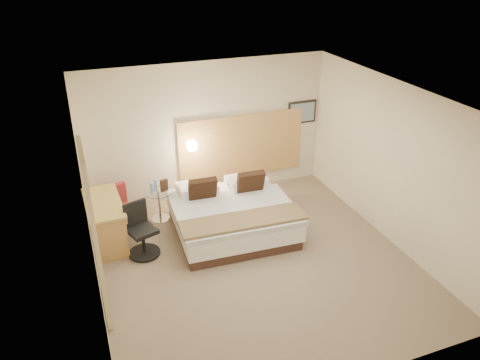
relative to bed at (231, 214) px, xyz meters
name	(u,v)px	position (x,y,z in m)	size (l,w,h in m)	color
floor	(256,263)	(0.04, -1.03, -0.33)	(4.80, 5.00, 0.02)	#796852
ceiling	(259,98)	(0.04, -1.03, 2.39)	(4.80, 5.00, 0.02)	white
wall_back	(207,131)	(0.04, 1.48, 1.03)	(4.80, 0.02, 2.70)	beige
wall_front	(350,294)	(0.04, -3.54, 1.03)	(4.80, 0.02, 2.70)	beige
wall_left	(87,218)	(-2.37, -1.03, 1.03)	(0.02, 5.00, 2.70)	beige
wall_right	(393,164)	(2.45, -1.03, 1.03)	(0.02, 5.00, 2.70)	beige
headboard_panel	(242,146)	(0.74, 1.44, 0.63)	(2.60, 0.04, 1.30)	tan
art_frame	(302,112)	(2.06, 1.45, 1.18)	(0.62, 0.03, 0.47)	black
art_canvas	(302,112)	(2.06, 1.43, 1.18)	(0.54, 0.01, 0.39)	gray
lamp_arm	(191,145)	(-0.31, 1.39, 0.83)	(0.02, 0.02, 0.12)	silver
lamp_shade	(192,146)	(-0.31, 1.33, 0.83)	(0.15, 0.15, 0.15)	#FFEDC6
curtain	(94,235)	(-2.32, -1.28, 0.90)	(0.06, 0.90, 2.42)	beige
bottle_a	(152,188)	(-1.21, 0.80, 0.36)	(0.06, 0.06, 0.21)	#91B0E1
bottle_b	(156,185)	(-1.13, 0.90, 0.36)	(0.06, 0.06, 0.21)	#94ACE5
menu_folder	(164,185)	(-0.99, 0.80, 0.37)	(0.14, 0.05, 0.23)	#3A2618
bed	(231,214)	(0.00, 0.00, 0.00)	(2.10, 2.05, 0.99)	#3C251E
lounge_chair	(113,213)	(-1.94, 0.82, -0.03)	(0.83, 0.77, 0.74)	tan
side_table	(159,204)	(-1.11, 0.82, 0.00)	(0.64, 0.64, 0.58)	silver
desk	(106,210)	(-2.07, 0.40, 0.30)	(0.61, 1.27, 0.78)	tan
desk_chair	(141,234)	(-1.60, -0.15, 0.05)	(0.64, 0.64, 0.90)	black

